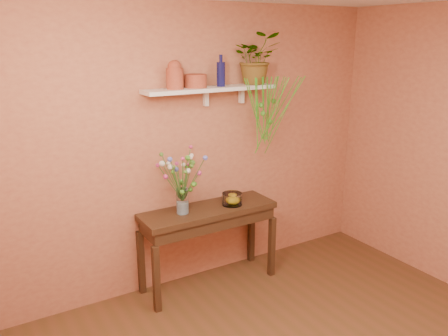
% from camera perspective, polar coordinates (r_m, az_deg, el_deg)
% --- Properties ---
extents(room, '(4.04, 4.04, 2.70)m').
position_cam_1_polar(room, '(2.88, 16.16, -5.39)').
color(room, '#58331D').
rests_on(room, ground).
extents(sideboard, '(1.33, 0.43, 0.80)m').
position_cam_1_polar(sideboard, '(4.40, -1.97, -6.46)').
color(sideboard, '#3C2413').
rests_on(sideboard, ground).
extents(wall_shelf, '(1.30, 0.24, 0.19)m').
position_cam_1_polar(wall_shelf, '(4.24, -1.59, 9.85)').
color(wall_shelf, white).
rests_on(wall_shelf, room).
extents(terracotta_jug, '(0.18, 0.18, 0.25)m').
position_cam_1_polar(terracotta_jug, '(4.06, -6.21, 11.51)').
color(terracotta_jug, '#A64632').
rests_on(terracotta_jug, wall_shelf).
extents(terracotta_pot, '(0.20, 0.20, 0.12)m').
position_cam_1_polar(terracotta_pot, '(4.18, -3.57, 10.87)').
color(terracotta_pot, '#A64632').
rests_on(terracotta_pot, wall_shelf).
extents(blue_bottle, '(0.09, 0.09, 0.29)m').
position_cam_1_polar(blue_bottle, '(4.26, -0.39, 11.78)').
color(blue_bottle, '#111144').
rests_on(blue_bottle, wall_shelf).
extents(spider_plant, '(0.55, 0.52, 0.49)m').
position_cam_1_polar(spider_plant, '(4.50, 4.09, 13.59)').
color(spider_plant, '#3E8221').
rests_on(spider_plant, wall_shelf).
extents(plant_fronds, '(0.66, 0.34, 0.77)m').
position_cam_1_polar(plant_fronds, '(4.46, 5.57, 7.35)').
color(plant_fronds, '#3E8221').
rests_on(plant_fronds, wall_shelf).
extents(glass_vase, '(0.11, 0.11, 0.24)m').
position_cam_1_polar(glass_vase, '(4.21, -5.24, -4.40)').
color(glass_vase, white).
rests_on(glass_vase, sideboard).
extents(bouquet, '(0.38, 0.39, 0.48)m').
position_cam_1_polar(bouquet, '(4.10, -5.28, -0.36)').
color(bouquet, '#386B28').
rests_on(bouquet, glass_vase).
extents(glass_bowl, '(0.20, 0.20, 0.12)m').
position_cam_1_polar(glass_bowl, '(4.42, 1.02, -3.97)').
color(glass_bowl, white).
rests_on(glass_bowl, sideboard).
extents(lemon, '(0.09, 0.09, 0.09)m').
position_cam_1_polar(lemon, '(4.44, 1.08, -3.97)').
color(lemon, yellow).
rests_on(lemon, glass_bowl).
extents(carton, '(0.06, 0.05, 0.11)m').
position_cam_1_polar(carton, '(4.23, -5.06, -4.99)').
color(carton, teal).
rests_on(carton, sideboard).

